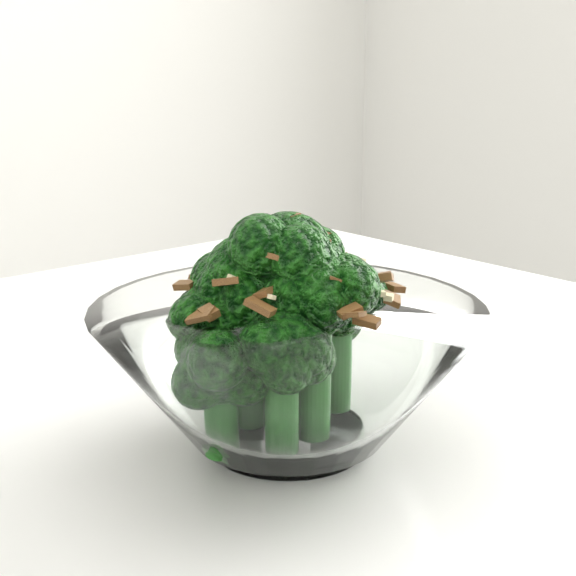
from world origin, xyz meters
TOP-DOWN VIEW (x-y plane):
  - broccoli_dish at (0.16, -0.09)m, footprint 0.21×0.21m

SIDE VIEW (x-z plane):
  - broccoli_dish at x=0.16m, z-range 0.73..0.86m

